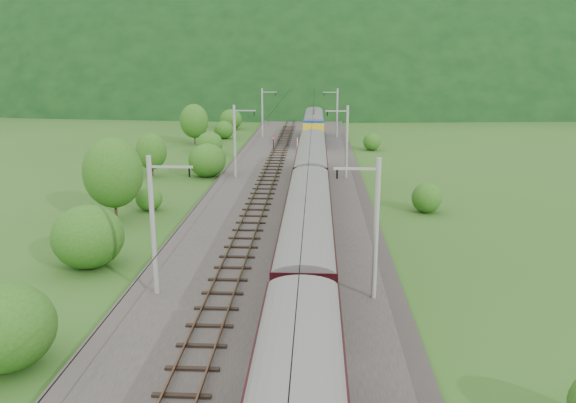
{
  "coord_description": "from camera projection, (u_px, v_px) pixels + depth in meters",
  "views": [
    {
      "loc": [
        2.88,
        -29.51,
        13.56
      ],
      "look_at": [
        0.73,
        12.41,
        2.6
      ],
      "focal_mm": 35.0,
      "sensor_mm": 36.0,
      "label": 1
    }
  ],
  "objects": [
    {
      "name": "ground",
      "position": [
        264.0,
        300.0,
        32.08
      ],
      "size": [
        600.0,
        600.0,
        0.0
      ],
      "primitive_type": "plane",
      "color": "#284A17",
      "rests_on": "ground"
    },
    {
      "name": "track_right",
      "position": [
        309.0,
        239.0,
        41.53
      ],
      "size": [
        2.4,
        220.0,
        0.27
      ],
      "color": "#533423",
      "rests_on": "railbed"
    },
    {
      "name": "catenary_left",
      "position": [
        235.0,
        140.0,
        62.17
      ],
      "size": [
        2.54,
        192.28,
        8.0
      ],
      "color": "gray",
      "rests_on": "railbed"
    },
    {
      "name": "overhead_wires",
      "position": [
        276.0,
        149.0,
        39.95
      ],
      "size": [
        4.83,
        198.0,
        0.03
      ],
      "color": "black",
      "rests_on": "ground"
    },
    {
      "name": "catenary_right",
      "position": [
        346.0,
        140.0,
        61.56
      ],
      "size": [
        2.54,
        192.28,
        8.0
      ],
      "color": "gray",
      "rests_on": "railbed"
    },
    {
      "name": "vegetation_right",
      "position": [
        518.0,
        327.0,
        26.1
      ],
      "size": [
        5.18,
        97.37,
        2.92
      ],
      "color": "#255316",
      "rests_on": "ground"
    },
    {
      "name": "signal",
      "position": [
        273.0,
        143.0,
        80.26
      ],
      "size": [
        0.21,
        0.21,
        1.88
      ],
      "color": "black",
      "rests_on": "railbed"
    },
    {
      "name": "train",
      "position": [
        308.0,
        220.0,
        35.09
      ],
      "size": [
        3.04,
        122.86,
        5.29
      ],
      "color": "black",
      "rests_on": "ground"
    },
    {
      "name": "vegetation_left",
      "position": [
        115.0,
        199.0,
        44.5
      ],
      "size": [
        11.8,
        140.84,
        7.07
      ],
      "color": "#255316",
      "rests_on": "ground"
    },
    {
      "name": "track_left",
      "position": [
        244.0,
        238.0,
        41.77
      ],
      "size": [
        2.4,
        220.0,
        0.27
      ],
      "color": "#533423",
      "rests_on": "railbed"
    },
    {
      "name": "hazard_post_near",
      "position": [
        297.0,
        142.0,
        84.11
      ],
      "size": [
        0.14,
        0.14,
        1.36
      ],
      "primitive_type": "cylinder",
      "color": "red",
      "rests_on": "railbed"
    },
    {
      "name": "railbed",
      "position": [
        277.0,
        241.0,
        41.71
      ],
      "size": [
        14.0,
        220.0,
        0.3
      ],
      "primitive_type": "cube",
      "color": "#38332D",
      "rests_on": "ground"
    },
    {
      "name": "hazard_post_far",
      "position": [
        297.0,
        144.0,
        80.96
      ],
      "size": [
        0.18,
        0.18,
        1.65
      ],
      "primitive_type": "cylinder",
      "color": "red",
      "rests_on": "railbed"
    },
    {
      "name": "mountain_ridge",
      "position": [
        107.0,
        79.0,
        327.92
      ],
      "size": [
        336.0,
        280.0,
        132.0
      ],
      "primitive_type": "ellipsoid",
      "color": "black",
      "rests_on": "ground"
    },
    {
      "name": "mountain_main",
      "position": [
        312.0,
        83.0,
        283.31
      ],
      "size": [
        504.0,
        360.0,
        244.0
      ],
      "primitive_type": "ellipsoid",
      "color": "black",
      "rests_on": "ground"
    }
  ]
}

